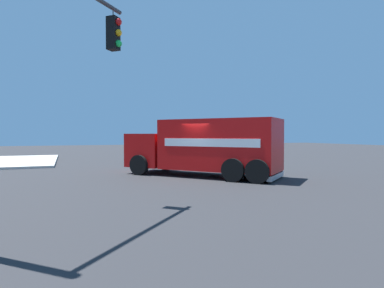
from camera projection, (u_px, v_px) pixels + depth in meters
The scene contains 4 objects.
ground_plane at pixel (205, 176), 15.31m from camera, with size 100.00×100.00×0.00m, color #2B2B2D.
delivery_truck at pixel (205, 147), 15.41m from camera, with size 7.37×6.81×2.72m.
traffic_light_primary at pixel (35, 43), 6.70m from camera, with size 3.54×3.33×5.92m.
pickup_maroon at pixel (191, 149), 28.05m from camera, with size 2.67×5.37×1.38m.
Camera 1 is at (-13.95, 6.21, 2.00)m, focal length 29.81 mm.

